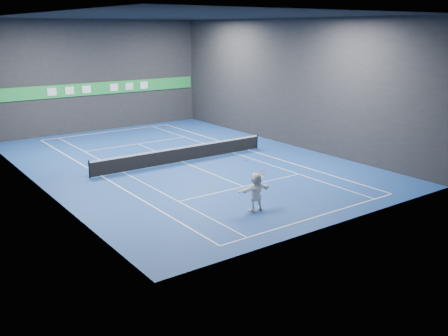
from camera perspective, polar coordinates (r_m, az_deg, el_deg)
ground at (r=32.22m, az=-4.77°, el=0.70°), size 26.00×26.00×0.00m
ceiling at (r=31.13m, az=-5.16°, el=16.91°), size 26.00×26.00×0.00m
wall_back at (r=42.97m, az=-14.08°, el=10.16°), size 18.00×0.10×9.00m
wall_front at (r=21.41m, az=13.39°, el=5.01°), size 18.00×0.10×9.00m
wall_left at (r=27.87m, az=-21.12°, el=6.79°), size 0.10×26.00×9.00m
wall_right at (r=36.78m, az=7.32°, el=9.63°), size 0.10×26.00×9.00m
baseline_near at (r=23.33m, az=10.64°, el=-5.45°), size 10.98×0.08×0.01m
baseline_far at (r=42.60m, az=-13.12°, el=4.05°), size 10.98×0.08×0.01m
sideline_doubles_left at (r=29.88m, az=-13.80°, el=-0.91°), size 0.08×23.78×0.01m
sideline_doubles_right at (r=35.27m, az=2.88°, el=2.06°), size 0.08×23.78×0.01m
sideline_singles_left at (r=30.39m, az=-11.40°, el=-0.49°), size 0.06×23.78×0.01m
sideline_singles_right at (r=34.45m, az=1.09°, el=1.74°), size 0.06×23.78×0.01m
service_line_near at (r=27.15m, az=2.27°, el=-2.13°), size 8.23×0.06×0.01m
service_line_far at (r=37.69m, az=-9.83°, el=2.74°), size 8.23×0.06×0.01m
center_service_line at (r=32.22m, az=-4.77°, el=0.70°), size 0.06×12.80×0.01m
player at (r=23.41m, az=3.68°, el=-2.72°), size 1.78×0.76×1.86m
tennis_ball at (r=22.88m, az=2.53°, el=0.87°), size 0.07×0.07×0.07m
tennis_net at (r=32.08m, az=-4.79°, el=1.63°), size 12.50×0.10×1.07m
sponsor_banner at (r=43.01m, az=-13.96°, el=8.83°), size 17.64×0.11×1.00m
tennis_racket at (r=23.45m, az=4.37°, el=-0.70°), size 0.50×0.36×0.70m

